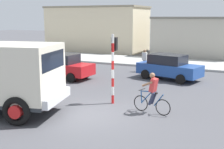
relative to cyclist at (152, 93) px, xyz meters
The scene contains 9 objects.
ground_plane 2.69m from the cyclist, 154.83° to the right, with size 120.00×120.00×0.00m, color #4C4C51.
sidewalk_far 13.74m from the cyclist, 99.69° to the left, with size 80.00×5.00×0.16m, color #ADADA8.
cyclist is the anchor object (origin of this frame).
traffic_light_pole 2.51m from the cyclist, 160.98° to the left, with size 0.24×0.43×3.20m.
car_red_near 8.82m from the cyclist, 148.52° to the left, with size 4.09×2.04×1.60m.
car_white_mid 7.23m from the cyclist, 98.84° to the left, with size 4.30×2.65×1.60m.
pedestrian_near_kerb 9.70m from the cyclist, 110.49° to the left, with size 0.34×0.22×1.62m.
building_corner_left 24.15m from the cyclist, 122.65° to the left, with size 11.22×5.92×5.12m.
building_mid_block 20.33m from the cyclist, 93.49° to the left, with size 8.40×7.64×3.95m.
Camera 1 is at (5.86, -10.63, 3.98)m, focal length 48.58 mm.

